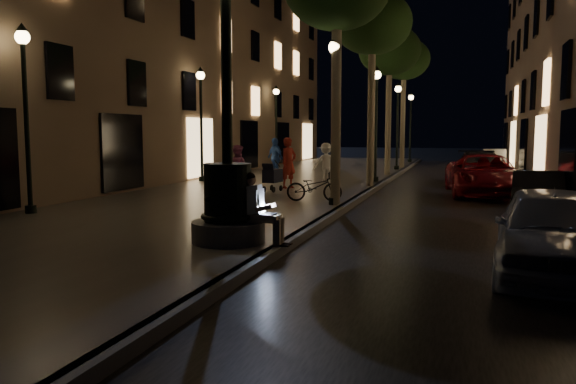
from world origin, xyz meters
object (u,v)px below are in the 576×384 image
at_px(stroller, 272,176).
at_px(car_third, 485,175).
at_px(pedestrian_red, 289,163).
at_px(car_front, 552,231).
at_px(tree_second, 372,24).
at_px(lamp_curb_b, 376,109).
at_px(pedestrian_white, 326,162).
at_px(lamp_curb_a, 334,98).
at_px(lamp_left_a, 25,94).
at_px(tree_far, 404,60).
at_px(pedestrian_pink, 238,169).
at_px(lamp_curb_c, 398,115).
at_px(car_second, 537,194).
at_px(lamp_left_b, 201,109).
at_px(lamp_left_c, 276,116).
at_px(fountain_lamppost, 228,189).
at_px(pedestrian_blue, 275,158).
at_px(tree_third, 390,51).
at_px(lamp_curb_d, 411,118).
at_px(bicycle, 314,187).
at_px(car_fifth, 494,160).
at_px(car_rear, 480,166).
at_px(seated_man_laptop, 258,206).

xyz_separation_m(stroller, car_third, (7.13, 2.78, -0.02)).
bearing_deg(pedestrian_red, car_front, -113.01).
xyz_separation_m(tree_second, lamp_curb_b, (-0.10, 2.00, -3.10)).
relative_size(pedestrian_red, pedestrian_white, 1.15).
xyz_separation_m(lamp_curb_a, lamp_left_a, (-7.10, -4.00, 0.00)).
bearing_deg(car_front, tree_far, 106.08).
distance_m(tree_far, pedestrian_pink, 17.19).
height_order(lamp_curb_c, car_second, lamp_curb_c).
relative_size(lamp_left_b, pedestrian_pink, 2.92).
xyz_separation_m(lamp_left_a, lamp_left_c, (0.00, 20.00, 0.00)).
bearing_deg(fountain_lamppost, tree_second, 86.19).
xyz_separation_m(lamp_left_b, pedestrian_red, (4.44, -1.80, -2.09)).
bearing_deg(lamp_left_c, pedestrian_blue, -71.94).
xyz_separation_m(lamp_curb_a, pedestrian_white, (-1.94, 7.13, -2.22)).
bearing_deg(pedestrian_pink, stroller, -127.75).
xyz_separation_m(tree_second, lamp_left_b, (-7.20, 0.00, -3.10)).
distance_m(tree_second, tree_third, 6.00).
bearing_deg(lamp_curb_d, tree_third, -90.00).
relative_size(lamp_curb_b, pedestrian_pink, 2.92).
distance_m(lamp_curb_a, lamp_curb_c, 16.00).
xyz_separation_m(tree_third, bicycle, (-0.73, -11.41, -5.50)).
xyz_separation_m(lamp_curb_b, stroller, (-2.83, -5.18, -2.48)).
relative_size(fountain_lamppost, lamp_left_a, 1.08).
relative_size(fountain_lamppost, stroller, 4.71).
height_order(tree_second, tree_far, tree_far).
height_order(tree_far, lamp_curb_a, tree_far).
distance_m(tree_second, lamp_curb_c, 10.47).
bearing_deg(lamp_left_c, bicycle, -67.54).
bearing_deg(bicycle, stroller, 32.82).
height_order(lamp_curb_b, pedestrian_blue, lamp_curb_b).
relative_size(lamp_curb_c, car_front, 1.14).
relative_size(tree_second, lamp_curb_d, 1.54).
bearing_deg(lamp_left_b, tree_second, 0.00).
xyz_separation_m(lamp_left_a, pedestrian_red, (4.44, 8.20, -2.09)).
height_order(lamp_left_b, car_second, lamp_left_b).
bearing_deg(lamp_left_a, tree_far, 71.93).
height_order(car_fifth, pedestrian_blue, pedestrian_blue).
relative_size(lamp_curb_a, lamp_curb_b, 1.00).
xyz_separation_m(lamp_curb_a, car_second, (5.50, 0.81, -2.62)).
relative_size(lamp_left_a, car_rear, 0.97).
bearing_deg(car_front, pedestrian_white, 122.12).
height_order(car_front, pedestrian_pink, pedestrian_pink).
distance_m(pedestrian_pink, pedestrian_white, 5.32).
relative_size(car_second, bicycle, 2.22).
bearing_deg(seated_man_laptop, pedestrian_blue, 107.49).
bearing_deg(car_rear, bicycle, -118.68).
height_order(lamp_curb_a, lamp_left_b, same).
distance_m(lamp_left_a, bicycle, 8.27).
xyz_separation_m(lamp_left_c, car_rear, (11.40, -4.65, -2.52)).
distance_m(lamp_curb_c, car_front, 22.78).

